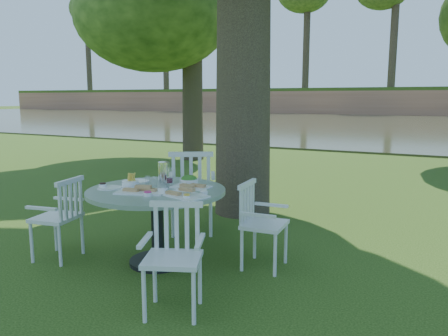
{
  "coord_description": "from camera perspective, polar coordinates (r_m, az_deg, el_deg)",
  "views": [
    {
      "loc": [
        2.13,
        -4.01,
        1.62
      ],
      "look_at": [
        0.0,
        0.2,
        0.85
      ],
      "focal_mm": 35.0,
      "sensor_mm": 36.0,
      "label": 1
    }
  ],
  "objects": [
    {
      "name": "chair_se",
      "position": [
        3.39,
        -6.47,
        -10.35
      ],
      "size": [
        0.53,
        0.52,
        0.82
      ],
      "rotation": [
        0.0,
        0.0,
        0.39
      ],
      "color": "silver",
      "rests_on": "ground"
    },
    {
      "name": "river",
      "position": [
        27.14,
        22.42,
        5.12
      ],
      "size": [
        100.0,
        28.0,
        0.12
      ],
      "primitive_type": "cube",
      "color": "#31331E",
      "rests_on": "ground"
    },
    {
      "name": "ground",
      "position": [
        4.82,
        -1.09,
        -10.38
      ],
      "size": [
        140.0,
        140.0,
        0.0
      ],
      "primitive_type": "plane",
      "color": "#1B370B",
      "rests_on": "ground"
    },
    {
      "name": "table",
      "position": [
        4.28,
        -8.77,
        -4.74
      ],
      "size": [
        1.33,
        1.33,
        0.74
      ],
      "color": "black",
      "rests_on": "ground"
    },
    {
      "name": "chair_sw",
      "position": [
        4.64,
        -20.28,
        -5.45
      ],
      "size": [
        0.46,
        0.48,
        0.82
      ],
      "rotation": [
        0.0,
        0.0,
        -1.39
      ],
      "color": "silver",
      "rests_on": "ground"
    },
    {
      "name": "chair_ne",
      "position": [
        4.2,
        4.27,
        -6.48
      ],
      "size": [
        0.41,
        0.44,
        0.82
      ],
      "rotation": [
        0.0,
        0.0,
        -4.65
      ],
      "color": "silver",
      "rests_on": "ground"
    },
    {
      "name": "tableware",
      "position": [
        4.29,
        -8.25,
        -2.02
      ],
      "size": [
        1.2,
        0.79,
        0.23
      ],
      "color": "white",
      "rests_on": "table"
    },
    {
      "name": "far_bank",
      "position": [
        45.51,
        25.3,
        15.48
      ],
      "size": [
        100.0,
        18.0,
        15.2
      ],
      "color": "#925C44",
      "rests_on": "ground"
    },
    {
      "name": "chair_nw",
      "position": [
        5.12,
        -4.25,
        -2.36
      ],
      "size": [
        0.67,
        0.66,
        1.0
      ],
      "rotation": [
        0.0,
        0.0,
        -2.63
      ],
      "color": "silver",
      "rests_on": "ground"
    }
  ]
}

